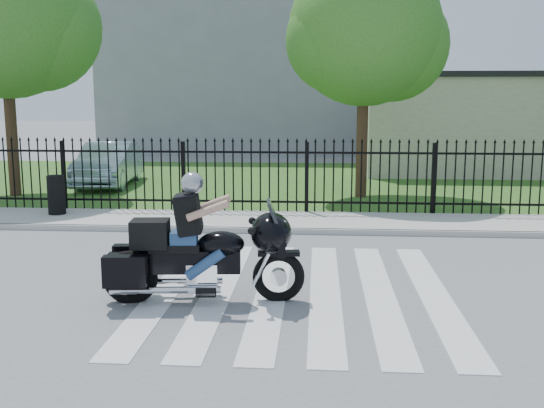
{
  "coord_description": "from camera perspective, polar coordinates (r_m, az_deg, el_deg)",
  "views": [
    {
      "loc": [
        0.27,
        -9.17,
        2.92
      ],
      "look_at": [
        -0.54,
        1.91,
        1.0
      ],
      "focal_mm": 42.0,
      "sensor_mm": 36.0,
      "label": 1
    }
  ],
  "objects": [
    {
      "name": "grass_strip",
      "position": [
        21.37,
        3.41,
        1.96
      ],
      "size": [
        40.0,
        12.0,
        0.02
      ],
      "primitive_type": "cube",
      "color": "#28511B",
      "rests_on": "ground"
    },
    {
      "name": "ground",
      "position": [
        9.63,
        2.39,
        -7.86
      ],
      "size": [
        120.0,
        120.0,
        0.0
      ],
      "primitive_type": "plane",
      "color": "slate",
      "rests_on": "ground"
    },
    {
      "name": "building_low_roof",
      "position": [
        26.07,
        19.49,
        10.75
      ],
      "size": [
        10.2,
        6.2,
        0.2
      ],
      "primitive_type": "cube",
      "color": "black",
      "rests_on": "building_low"
    },
    {
      "name": "tree_left",
      "position": [
        19.86,
        -22.95,
        15.57
      ],
      "size": [
        4.8,
        4.8,
        7.58
      ],
      "color": "#382316",
      "rests_on": "ground"
    },
    {
      "name": "curb",
      "position": [
        13.48,
        2.93,
        -2.46
      ],
      "size": [
        40.0,
        0.12,
        0.12
      ],
      "primitive_type": "cube",
      "color": "#ADAAA3",
      "rests_on": "ground"
    },
    {
      "name": "tree_mid",
      "position": [
        18.3,
        8.3,
        15.18
      ],
      "size": [
        4.2,
        4.2,
        6.78
      ],
      "color": "#382316",
      "rests_on": "ground"
    },
    {
      "name": "motorcycle_rider",
      "position": [
        9.04,
        -6.67,
        -3.97
      ],
      "size": [
        2.88,
        1.05,
        1.9
      ],
      "rotation": [
        0.0,
        0.0,
        0.09
      ],
      "color": "black",
      "rests_on": "ground"
    },
    {
      "name": "sidewalk",
      "position": [
        14.46,
        3.02,
        -1.62
      ],
      "size": [
        40.0,
        2.0,
        0.12
      ],
      "primitive_type": "cube",
      "color": "#ADAAA3",
      "rests_on": "ground"
    },
    {
      "name": "crosswalk",
      "position": [
        9.63,
        2.39,
        -7.83
      ],
      "size": [
        5.0,
        5.5,
        0.01
      ],
      "primitive_type": null,
      "color": "silver",
      "rests_on": "ground"
    },
    {
      "name": "parked_car",
      "position": [
        21.1,
        -14.45,
        3.49
      ],
      "size": [
        1.83,
        4.32,
        1.39
      ],
      "primitive_type": "imported",
      "rotation": [
        0.0,
        0.0,
        0.09
      ],
      "color": "#A7C0D2",
      "rests_on": "grass_strip"
    },
    {
      "name": "building_low",
      "position": [
        26.08,
        19.26,
        6.69
      ],
      "size": [
        10.0,
        6.0,
        3.5
      ],
      "primitive_type": "cube",
      "color": "beige",
      "rests_on": "ground"
    },
    {
      "name": "litter_bin",
      "position": [
        15.86,
        -18.77,
        0.79
      ],
      "size": [
        0.52,
        0.52,
        0.92
      ],
      "primitive_type": "cylinder",
      "rotation": [
        0.0,
        0.0,
        -0.33
      ],
      "color": "black",
      "rests_on": "sidewalk"
    },
    {
      "name": "building_tall",
      "position": [
        35.46,
        -1.17,
        14.79
      ],
      "size": [
        15.0,
        10.0,
        12.0
      ],
      "primitive_type": "cube",
      "color": "gray",
      "rests_on": "ground"
    },
    {
      "name": "iron_fence",
      "position": [
        15.31,
        3.13,
        2.22
      ],
      "size": [
        26.0,
        0.04,
        1.8
      ],
      "color": "black",
      "rests_on": "ground"
    }
  ]
}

